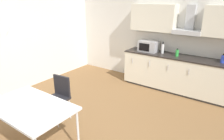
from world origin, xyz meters
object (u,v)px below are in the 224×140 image
dining_table (30,109)px  microwave (148,46)px  bottle_white (163,48)px  bottle_green (177,53)px  bottle_blue (223,59)px  chair_far_left (59,94)px  pendant_lamp (17,27)px

dining_table → microwave: bearing=84.9°
bottle_white → bottle_green: size_ratio=1.53×
bottle_green → microwave: bearing=177.6°
bottle_green → dining_table: bearing=-108.0°
bottle_green → bottle_blue: bearing=2.3°
bottle_blue → chair_far_left: bottle_blue is taller
bottle_white → dining_table: 3.48m
dining_table → bottle_white: bearing=78.5°
chair_far_left → bottle_green: bearing=61.3°
bottle_blue → microwave: bearing=-179.8°
bottle_blue → chair_far_left: 3.55m
chair_far_left → microwave: bearing=76.7°
dining_table → pendant_lamp: (0.00, -0.00, 1.20)m
dining_table → chair_far_left: (-0.31, 0.79, -0.17)m
chair_far_left → pendant_lamp: 1.61m
bottle_green → pendant_lamp: 3.63m
bottle_blue → pendant_lamp: bearing=-121.6°
bottle_white → pendant_lamp: pendant_lamp is taller
bottle_blue → dining_table: (-2.08, -3.38, -0.30)m
bottle_white → chair_far_left: bearing=-111.0°
bottle_green → pendant_lamp: bearing=-108.0°
microwave → pendant_lamp: size_ratio=1.50×
bottle_blue → bottle_green: bottle_blue is taller
bottle_blue → pendant_lamp: 4.07m
dining_table → pendant_lamp: pendant_lamp is taller
bottle_blue → bottle_green: bearing=-177.7°
bottle_white → bottle_green: bearing=-7.7°
microwave → pendant_lamp: (-0.30, -3.38, 0.84)m
microwave → dining_table: (-0.30, -3.38, -0.35)m
dining_table → pendant_lamp: bearing=-90.0°
microwave → dining_table: 3.41m
bottle_blue → chair_far_left: (-2.39, -2.59, -0.47)m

